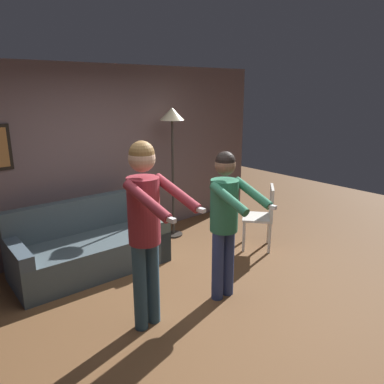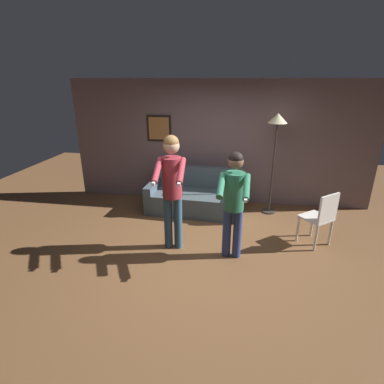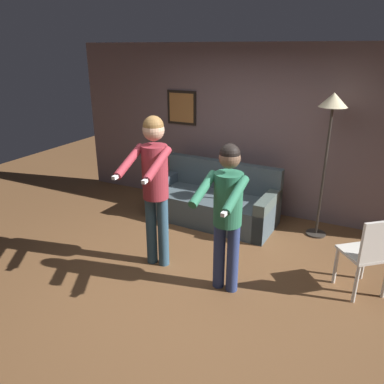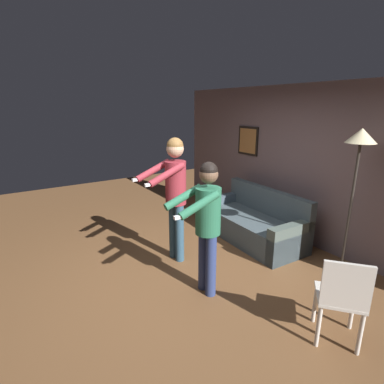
# 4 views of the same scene
# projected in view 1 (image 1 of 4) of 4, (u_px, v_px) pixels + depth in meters

# --- Properties ---
(ground_plane) EXTENTS (12.00, 12.00, 0.00)m
(ground_plane) POSITION_uv_depth(u_px,v_px,m) (195.00, 309.00, 3.99)
(ground_plane) COLOR brown
(back_wall_assembly) EXTENTS (6.40, 0.09, 2.60)m
(back_wall_assembly) POSITION_uv_depth(u_px,v_px,m) (89.00, 159.00, 5.27)
(back_wall_assembly) COLOR #6C595B
(back_wall_assembly) RESTS_ON ground_plane
(couch) EXTENTS (1.94, 0.94, 0.87)m
(couch) POSITION_uv_depth(u_px,v_px,m) (90.00, 249.00, 4.81)
(couch) COLOR #46555B
(couch) RESTS_ON ground_plane
(torchiere_lamp) EXTENTS (0.36, 0.36, 2.00)m
(torchiere_lamp) POSITION_uv_depth(u_px,v_px,m) (172.00, 128.00, 5.53)
(torchiere_lamp) COLOR #332D28
(torchiere_lamp) RESTS_ON ground_plane
(person_standing_left) EXTENTS (0.47, 0.76, 1.84)m
(person_standing_left) POSITION_uv_depth(u_px,v_px,m) (145.00, 217.00, 3.42)
(person_standing_left) COLOR #2E4F65
(person_standing_left) RESTS_ON ground_plane
(person_standing_right) EXTENTS (0.45, 0.69, 1.65)m
(person_standing_right) POSITION_uv_depth(u_px,v_px,m) (226.00, 213.00, 3.96)
(person_standing_right) COLOR navy
(person_standing_right) RESTS_ON ground_plane
(dining_chair_distant) EXTENTS (0.59, 0.59, 0.93)m
(dining_chair_distant) POSITION_uv_depth(u_px,v_px,m) (264.00, 213.00, 5.38)
(dining_chair_distant) COLOR silver
(dining_chair_distant) RESTS_ON ground_plane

